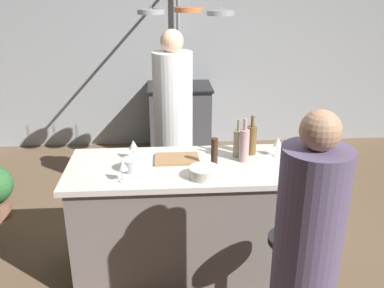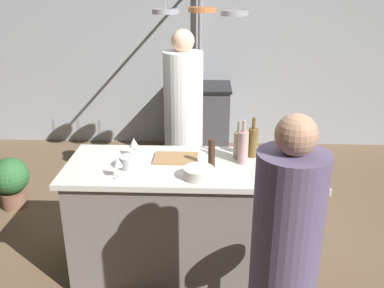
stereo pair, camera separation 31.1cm
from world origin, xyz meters
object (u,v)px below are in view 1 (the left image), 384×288
chef (173,129)px  guest_right (304,269)px  pepper_mill (214,153)px  mixing_bowl_steel (132,165)px  wine_glass_near_right_guest (133,146)px  bar_stool_right (285,278)px  wine_bottle_white (238,143)px  wine_glass_by_chef (278,143)px  mixing_bowl_ceramic (204,172)px  wine_glass_near_left_guest (123,166)px  stove_range (180,119)px  wine_bottle_amber (252,139)px  cutting_board (177,159)px  wine_bottle_rose (244,145)px

chef → guest_right: bearing=-73.2°
pepper_mill → mixing_bowl_steel: bearing=-177.4°
chef → wine_glass_near_right_guest: 0.99m
chef → mixing_bowl_steel: 1.17m
bar_stool_right → wine_glass_near_right_guest: wine_glass_near_right_guest is taller
wine_bottle_white → wine_glass_by_chef: (0.30, -0.02, -0.00)m
mixing_bowl_ceramic → mixing_bowl_steel: bearing=163.1°
guest_right → wine_glass_near_left_guest: guest_right is taller
chef → mixing_bowl_steel: bearing=-105.7°
stove_range → bar_stool_right: bearing=-80.0°
chef → wine_bottle_amber: size_ratio=5.74×
wine_glass_near_right_guest → wine_glass_near_left_guest: (-0.05, -0.36, 0.00)m
chef → bar_stool_right: bearing=-68.5°
bar_stool_right → wine_bottle_amber: size_ratio=2.25×
wine_glass_by_chef → mixing_bowl_ceramic: size_ratio=0.72×
cutting_board → wine_bottle_white: wine_bottle_white is taller
guest_right → wine_bottle_rose: (-0.13, 1.04, 0.29)m
wine_bottle_amber → wine_glass_near_left_guest: bearing=-156.7°
mixing_bowl_steel → mixing_bowl_ceramic: bearing=-16.9°
wine_bottle_amber → mixing_bowl_ceramic: 0.55m
wine_glass_near_right_guest → mixing_bowl_ceramic: wine_glass_near_right_guest is taller
mixing_bowl_steel → chef: bearing=74.3°
wine_glass_near_right_guest → mixing_bowl_steel: 0.21m
stove_range → pepper_mill: size_ratio=4.24×
cutting_board → mixing_bowl_steel: mixing_bowl_steel is taller
chef → mixing_bowl_ceramic: size_ratio=8.48×
wine_bottle_rose → wine_bottle_amber: (0.08, 0.13, -0.01)m
chef → wine_glass_near_right_guest: bearing=-108.9°
pepper_mill → wine_glass_near_left_guest: pepper_mill is taller
wine_glass_by_chef → wine_bottle_white: bearing=176.9°
wine_glass_near_right_guest → mixing_bowl_steel: (-0.00, -0.20, -0.06)m
cutting_board → wine_glass_near_left_guest: wine_glass_near_left_guest is taller
wine_bottle_amber → guest_right: bearing=-87.4°
chef → wine_glass_near_left_guest: bearing=-105.7°
stove_range → pepper_mill: pepper_mill is taller
bar_stool_right → wine_bottle_rose: 0.94m
wine_bottle_white → stove_range: bearing=98.4°
wine_glass_near_right_guest → mixing_bowl_ceramic: (0.49, -0.35, -0.07)m
cutting_board → wine_glass_by_chef: wine_glass_by_chef is taller
wine_bottle_rose → wine_glass_near_right_guest: size_ratio=2.22×
cutting_board → wine_bottle_amber: bearing=8.1°
guest_right → wine_bottle_white: size_ratio=5.56×
wine_bottle_white → wine_glass_near_right_guest: bearing=179.9°
wine_bottle_rose → mixing_bowl_ceramic: wine_bottle_rose is taller
stove_range → mixing_bowl_steel: 2.60m
wine_bottle_white → wine_glass_near_left_guest: bearing=-156.2°
pepper_mill → wine_glass_near_left_guest: size_ratio=1.44×
bar_stool_right → pepper_mill: size_ratio=3.24×
wine_glass_near_left_guest → guest_right: bearing=-38.3°
chef → wine_bottle_white: size_ratio=6.03×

